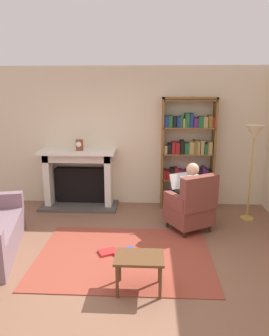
% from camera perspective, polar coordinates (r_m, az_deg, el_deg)
% --- Properties ---
extents(ground, '(14.00, 14.00, 0.00)m').
position_cam_1_polar(ground, '(4.37, -2.21, -17.34)').
color(ground, brown).
extents(back_wall, '(5.60, 0.10, 2.70)m').
position_cam_1_polar(back_wall, '(6.35, -0.28, 5.53)').
color(back_wall, beige).
rests_on(back_wall, ground).
extents(area_rug, '(2.40, 1.80, 0.01)m').
position_cam_1_polar(area_rug, '(4.63, -1.87, -15.37)').
color(area_rug, brown).
rests_on(area_rug, ground).
extents(fireplace, '(1.50, 0.64, 1.14)m').
position_cam_1_polar(fireplace, '(6.41, -9.78, -1.47)').
color(fireplace, '#4C4742').
rests_on(fireplace, ground).
extents(mantel_clock, '(0.14, 0.14, 0.21)m').
position_cam_1_polar(mantel_clock, '(6.16, -9.76, 4.06)').
color(mantel_clock, brown).
rests_on(mantel_clock, fireplace).
extents(bookshelf, '(1.01, 0.32, 2.13)m').
position_cam_1_polar(bookshelf, '(6.22, 9.46, 2.27)').
color(bookshelf, brown).
rests_on(bookshelf, ground).
extents(armchair_reading, '(0.87, 0.86, 0.97)m').
position_cam_1_polar(armchair_reading, '(5.29, 10.14, -6.73)').
color(armchair_reading, '#331E14').
rests_on(armchair_reading, ground).
extents(seated_reader, '(0.54, 0.59, 1.14)m').
position_cam_1_polar(seated_reader, '(5.32, 9.46, -4.37)').
color(seated_reader, silver).
rests_on(seated_reader, ground).
extents(side_table, '(0.56, 0.39, 0.43)m').
position_cam_1_polar(side_table, '(3.79, 0.83, -16.30)').
color(side_table, brown).
rests_on(side_table, ground).
extents(scattered_books, '(0.64, 0.39, 0.04)m').
position_cam_1_polar(scattered_books, '(4.66, -2.32, -14.84)').
color(scattered_books, red).
rests_on(scattered_books, area_rug).
extents(floor_lamp, '(0.32, 0.32, 1.68)m').
position_cam_1_polar(floor_lamp, '(5.79, 20.45, 4.62)').
color(floor_lamp, '#B7933F').
rests_on(floor_lamp, ground).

